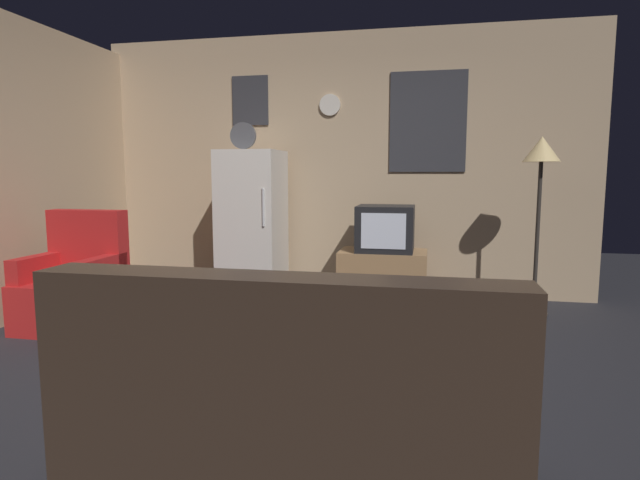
{
  "coord_description": "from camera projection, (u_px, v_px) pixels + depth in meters",
  "views": [
    {
      "loc": [
        0.94,
        -3.06,
        1.26
      ],
      "look_at": [
        0.11,
        0.9,
        0.75
      ],
      "focal_mm": 29.2,
      "sensor_mm": 36.0,
      "label": 1
    }
  ],
  "objects": [
    {
      "name": "crt_tv",
      "position": [
        385.0,
        228.0,
        5.02
      ],
      "size": [
        0.54,
        0.51,
        0.44
      ],
      "color": "black",
      "rests_on": "tv_stand"
    },
    {
      "name": "coffee_table",
      "position": [
        275.0,
        318.0,
        3.81
      ],
      "size": [
        0.72,
        0.72,
        0.43
      ],
      "color": "#9E754C",
      "rests_on": "ground_plane"
    },
    {
      "name": "standing_lamp",
      "position": [
        541.0,
        163.0,
        4.54
      ],
      "size": [
        0.32,
        0.32,
        1.59
      ],
      "color": "#332D28",
      "rests_on": "ground_plane"
    },
    {
      "name": "couch",
      "position": [
        291.0,
        416.0,
        2.05
      ],
      "size": [
        1.7,
        0.8,
        0.92
      ],
      "color": "#38281E",
      "rests_on": "ground_plane"
    },
    {
      "name": "tv_stand",
      "position": [
        383.0,
        277.0,
        5.08
      ],
      "size": [
        0.84,
        0.53,
        0.52
      ],
      "color": "#9E754C",
      "rests_on": "ground_plane"
    },
    {
      "name": "wine_glass",
      "position": [
        272.0,
        283.0,
        3.62
      ],
      "size": [
        0.05,
        0.05,
        0.15
      ],
      "primitive_type": "cylinder",
      "color": "silver",
      "rests_on": "coffee_table"
    },
    {
      "name": "ground_plane",
      "position": [
        274.0,
        373.0,
        3.32
      ],
      "size": [
        12.0,
        12.0,
        0.0
      ],
      "primitive_type": "plane",
      "color": "#232328"
    },
    {
      "name": "fridge",
      "position": [
        252.0,
        224.0,
        5.3
      ],
      "size": [
        0.6,
        0.62,
        1.77
      ],
      "color": "silver",
      "rests_on": "ground_plane"
    },
    {
      "name": "mug_ceramic_white",
      "position": [
        303.0,
        283.0,
        3.79
      ],
      "size": [
        0.08,
        0.08,
        0.09
      ],
      "primitive_type": "cylinder",
      "color": "silver",
      "rests_on": "coffee_table"
    },
    {
      "name": "armchair",
      "position": [
        75.0,
        286.0,
        4.32
      ],
      "size": [
        0.68,
        0.68,
        0.96
      ],
      "color": "red",
      "rests_on": "ground_plane"
    },
    {
      "name": "mug_ceramic_tan",
      "position": [
        250.0,
        282.0,
        3.82
      ],
      "size": [
        0.08,
        0.08,
        0.09
      ],
      "primitive_type": "cylinder",
      "color": "tan",
      "rests_on": "coffee_table"
    },
    {
      "name": "wall_with_art",
      "position": [
        340.0,
        165.0,
        5.52
      ],
      "size": [
        5.2,
        0.12,
        2.72
      ],
      "color": "tan",
      "rests_on": "ground_plane"
    }
  ]
}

